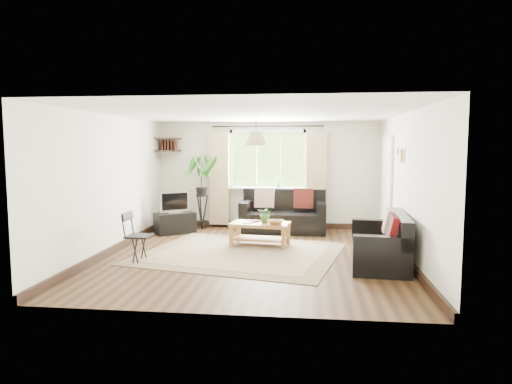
# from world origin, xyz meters

# --- Properties ---
(floor) EXTENTS (5.50, 5.50, 0.00)m
(floor) POSITION_xyz_m (0.00, 0.00, 0.00)
(floor) COLOR black
(floor) RESTS_ON ground
(ceiling) EXTENTS (5.50, 5.50, 0.00)m
(ceiling) POSITION_xyz_m (0.00, 0.00, 2.40)
(ceiling) COLOR white
(ceiling) RESTS_ON floor
(wall_back) EXTENTS (5.00, 0.02, 2.40)m
(wall_back) POSITION_xyz_m (0.00, 2.75, 1.20)
(wall_back) COLOR silver
(wall_back) RESTS_ON floor
(wall_front) EXTENTS (5.00, 0.02, 2.40)m
(wall_front) POSITION_xyz_m (0.00, -2.75, 1.20)
(wall_front) COLOR silver
(wall_front) RESTS_ON floor
(wall_left) EXTENTS (0.02, 5.50, 2.40)m
(wall_left) POSITION_xyz_m (-2.50, 0.00, 1.20)
(wall_left) COLOR silver
(wall_left) RESTS_ON floor
(wall_right) EXTENTS (0.02, 5.50, 2.40)m
(wall_right) POSITION_xyz_m (2.50, 0.00, 1.20)
(wall_right) COLOR silver
(wall_right) RESTS_ON floor
(rug) EXTENTS (3.79, 3.43, 0.02)m
(rug) POSITION_xyz_m (-0.24, 0.11, 0.01)
(rug) COLOR #BAB190
(rug) RESTS_ON floor
(window) EXTENTS (2.50, 0.16, 2.16)m
(window) POSITION_xyz_m (0.00, 2.71, 1.55)
(window) COLOR white
(window) RESTS_ON wall_back
(door) EXTENTS (0.06, 0.96, 2.06)m
(door) POSITION_xyz_m (2.47, 1.70, 1.00)
(door) COLOR silver
(door) RESTS_ON wall_right
(corner_shelf) EXTENTS (0.50, 0.50, 0.34)m
(corner_shelf) POSITION_xyz_m (-2.25, 2.50, 1.89)
(corner_shelf) COLOR black
(corner_shelf) RESTS_ON wall_back
(pendant_lamp) EXTENTS (0.36, 0.36, 0.54)m
(pendant_lamp) POSITION_xyz_m (0.00, 0.40, 2.05)
(pendant_lamp) COLOR beige
(pendant_lamp) RESTS_ON ceiling
(wall_sconce) EXTENTS (0.12, 0.12, 0.28)m
(wall_sconce) POSITION_xyz_m (2.43, 0.30, 1.74)
(wall_sconce) COLOR beige
(wall_sconce) RESTS_ON wall_right
(sofa_back) EXTENTS (1.85, 0.94, 0.86)m
(sofa_back) POSITION_xyz_m (0.38, 2.23, 0.43)
(sofa_back) COLOR black
(sofa_back) RESTS_ON floor
(sofa_right) EXTENTS (1.70, 0.95, 0.77)m
(sofa_right) POSITION_xyz_m (2.03, -0.37, 0.39)
(sofa_right) COLOR black
(sofa_right) RESTS_ON floor
(coffee_table) EXTENTS (1.14, 0.72, 0.44)m
(coffee_table) POSITION_xyz_m (0.03, 0.77, 0.22)
(coffee_table) COLOR brown
(coffee_table) RESTS_ON floor
(table_plant) EXTENTS (0.34, 0.31, 0.32)m
(table_plant) POSITION_xyz_m (0.14, 0.81, 0.60)
(table_plant) COLOR #2F6127
(table_plant) RESTS_ON coffee_table
(bowl) EXTENTS (0.33, 0.33, 0.07)m
(bowl) POSITION_xyz_m (0.33, 0.63, 0.48)
(bowl) COLOR olive
(bowl) RESTS_ON coffee_table
(book_a) EXTENTS (0.19, 0.23, 0.02)m
(book_a) POSITION_xyz_m (-0.25, 0.71, 0.45)
(book_a) COLOR white
(book_a) RESTS_ON coffee_table
(book_b) EXTENTS (0.29, 0.30, 0.02)m
(book_b) POSITION_xyz_m (-0.16, 0.91, 0.45)
(book_b) COLOR brown
(book_b) RESTS_ON coffee_table
(tv_stand) EXTENTS (0.93, 0.86, 0.44)m
(tv_stand) POSITION_xyz_m (-1.91, 1.81, 0.22)
(tv_stand) COLOR black
(tv_stand) RESTS_ON floor
(tv) EXTENTS (0.63, 0.54, 0.48)m
(tv) POSITION_xyz_m (-1.91, 1.81, 0.68)
(tv) COLOR #A5A5AA
(tv) RESTS_ON tv_stand
(palm_stand) EXTENTS (0.66, 0.66, 1.66)m
(palm_stand) POSITION_xyz_m (-1.45, 2.37, 0.83)
(palm_stand) COLOR black
(palm_stand) RESTS_ON floor
(folding_chair) EXTENTS (0.43, 0.43, 0.80)m
(folding_chair) POSITION_xyz_m (-1.79, -0.58, 0.40)
(folding_chair) COLOR black
(folding_chair) RESTS_ON floor
(sill_plant) EXTENTS (0.14, 0.10, 0.27)m
(sill_plant) POSITION_xyz_m (0.25, 2.63, 1.06)
(sill_plant) COLOR #2D6023
(sill_plant) RESTS_ON window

